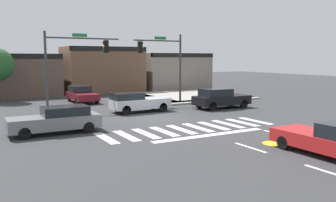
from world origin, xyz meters
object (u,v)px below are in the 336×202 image
(car_silver, at_px, (137,102))
(car_black, at_px, (220,98))
(traffic_signal_northwest, at_px, (74,57))
(car_red, at_px, (334,140))
(car_gray, at_px, (57,120))
(traffic_signal_northeast, at_px, (164,57))
(car_maroon, at_px, (82,94))

(car_silver, relative_size, car_black, 0.95)
(car_black, bearing_deg, traffic_signal_northwest, 159.42)
(car_red, distance_m, car_black, 14.23)
(traffic_signal_northwest, distance_m, car_black, 11.68)
(car_red, bearing_deg, car_gray, 40.62)
(traffic_signal_northwest, xyz_separation_m, car_silver, (3.93, -2.53, -3.33))
(traffic_signal_northeast, xyz_separation_m, car_black, (2.56, -4.63, -3.26))
(car_silver, distance_m, car_red, 14.98)
(car_black, height_order, car_maroon, car_black)
(traffic_signal_northeast, distance_m, car_silver, 6.11)
(car_black, bearing_deg, car_red, -109.08)
(car_red, distance_m, car_maroon, 23.02)
(car_gray, bearing_deg, car_silver, -145.73)
(car_maroon, bearing_deg, traffic_signal_northeast, 51.95)
(car_black, xyz_separation_m, car_maroon, (-8.47, 9.25, -0.07))
(car_silver, xyz_separation_m, car_black, (6.57, -1.41, 0.05))
(traffic_signal_northeast, distance_m, car_maroon, 8.21)
(car_silver, xyz_separation_m, car_maroon, (-1.90, 7.84, -0.02))
(car_gray, relative_size, car_black, 1.04)
(car_maroon, bearing_deg, traffic_signal_northwest, -20.88)
(traffic_signal_northeast, xyz_separation_m, car_maroon, (-5.91, 4.63, -3.32))
(car_black, bearing_deg, car_maroon, 132.48)
(car_silver, height_order, car_maroon, car_silver)
(car_red, bearing_deg, car_silver, 7.34)
(traffic_signal_northwest, bearing_deg, car_black, -20.58)
(car_red, relative_size, car_maroon, 1.15)
(traffic_signal_northeast, xyz_separation_m, traffic_signal_northwest, (-7.93, -0.68, 0.02))
(car_red, bearing_deg, traffic_signal_northeast, -6.60)
(traffic_signal_northwest, height_order, car_maroon, traffic_signal_northwest)
(traffic_signal_northwest, xyz_separation_m, car_red, (5.84, -17.39, -3.39))
(car_red, height_order, car_maroon, car_maroon)
(car_red, bearing_deg, car_black, -19.08)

